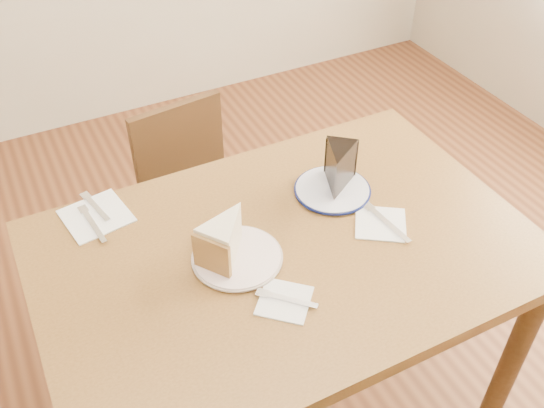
{
  "coord_description": "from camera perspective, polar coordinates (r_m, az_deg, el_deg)",
  "views": [
    {
      "loc": [
        -0.51,
        -0.92,
        1.79
      ],
      "look_at": [
        0.01,
        0.1,
        0.8
      ],
      "focal_mm": 40.0,
      "sensor_mm": 36.0,
      "label": 1
    }
  ],
  "objects": [
    {
      "name": "table",
      "position": [
        1.56,
        1.33,
        -6.55
      ],
      "size": [
        1.2,
        0.8,
        0.75
      ],
      "color": "#543616",
      "rests_on": "ground"
    },
    {
      "name": "chair_far",
      "position": [
        2.09,
        -6.73,
        -0.26
      ],
      "size": [
        0.43,
        0.43,
        0.77
      ],
      "rotation": [
        0.0,
        0.0,
        3.27
      ],
      "color": "#321E0F",
      "rests_on": "ground"
    },
    {
      "name": "plate_cream",
      "position": [
        1.45,
        -3.29,
        -5.06
      ],
      "size": [
        0.21,
        0.21,
        0.01
      ],
      "primitive_type": "cylinder",
      "color": "white",
      "rests_on": "table"
    },
    {
      "name": "plate_navy",
      "position": [
        1.64,
        5.7,
        1.33
      ],
      "size": [
        0.2,
        0.2,
        0.01
      ],
      "primitive_type": "cylinder",
      "color": "white",
      "rests_on": "table"
    },
    {
      "name": "carrot_cake",
      "position": [
        1.42,
        -4.21,
        -3.12
      ],
      "size": [
        0.16,
        0.15,
        0.09
      ],
      "primitive_type": null,
      "rotation": [
        0.0,
        0.0,
        -0.96
      ],
      "color": "beige",
      "rests_on": "plate_cream"
    },
    {
      "name": "chocolate_cake",
      "position": [
        1.61,
        6.25,
        3.14
      ],
      "size": [
        0.14,
        0.15,
        0.11
      ],
      "primitive_type": null,
      "rotation": [
        0.0,
        0.0,
        2.47
      ],
      "color": "black",
      "rests_on": "plate_navy"
    },
    {
      "name": "napkin_cream",
      "position": [
        1.36,
        1.17,
        -9.09
      ],
      "size": [
        0.16,
        0.16,
        0.0
      ],
      "primitive_type": "cube",
      "rotation": [
        0.0,
        0.0,
        0.83
      ],
      "color": "white",
      "rests_on": "table"
    },
    {
      "name": "napkin_navy",
      "position": [
        1.56,
        10.18,
        -1.82
      ],
      "size": [
        0.18,
        0.18,
        0.0
      ],
      "primitive_type": "cube",
      "rotation": [
        0.0,
        0.0,
        -0.59
      ],
      "color": "white",
      "rests_on": "table"
    },
    {
      "name": "napkin_spare",
      "position": [
        1.62,
        -16.22,
        -1.08
      ],
      "size": [
        0.18,
        0.18,
        0.0
      ],
      "primitive_type": "cube",
      "rotation": [
        0.0,
        0.0,
        0.16
      ],
      "color": "white",
      "rests_on": "table"
    },
    {
      "name": "fork_cream",
      "position": [
        1.36,
        1.45,
        -8.94
      ],
      "size": [
        0.11,
        0.11,
        0.0
      ],
      "primitive_type": "cube",
      "rotation": [
        0.0,
        0.0,
        0.79
      ],
      "color": "silver",
      "rests_on": "napkin_cream"
    },
    {
      "name": "knife_navy",
      "position": [
        1.56,
        10.75,
        -1.73
      ],
      "size": [
        0.03,
        0.17,
        0.0
      ],
      "primitive_type": "cube",
      "rotation": [
        0.0,
        0.0,
        0.1
      ],
      "color": "silver",
      "rests_on": "napkin_navy"
    },
    {
      "name": "fork_spare",
      "position": [
        1.65,
        -16.26,
        -0.24
      ],
      "size": [
        0.04,
        0.14,
        0.0
      ],
      "primitive_type": "cube",
      "rotation": [
        0.0,
        0.0,
        0.22
      ],
      "color": "silver",
      "rests_on": "napkin_spare"
    },
    {
      "name": "knife_spare",
      "position": [
        1.6,
        -16.51,
        -1.82
      ],
      "size": [
        0.03,
        0.16,
        0.0
      ],
      "primitive_type": "cube",
      "rotation": [
        0.0,
        0.0,
        0.12
      ],
      "color": "silver",
      "rests_on": "napkin_spare"
    }
  ]
}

